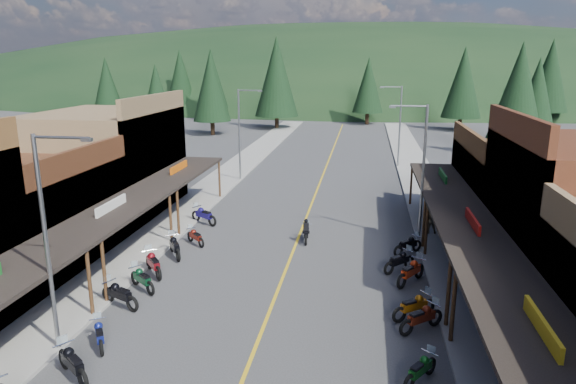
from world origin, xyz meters
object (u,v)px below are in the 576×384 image
at_px(pine_5, 550,75).
at_px(pine_8, 157,97).
at_px(bike_west_6, 119,293).
at_px(bike_east_6, 421,317).
at_px(shop_west_3, 109,162).
at_px(streetlight_2, 421,167).
at_px(bike_west_8, 153,263).
at_px(bike_west_9, 175,246).
at_px(bike_east_10, 408,244).
at_px(pine_3, 368,85).
at_px(pedestrian_east_b, 430,219).
at_px(streetlight_3, 398,123).
at_px(pine_11, 519,91).
at_px(bike_west_10, 195,236).
at_px(pine_2, 277,77).
at_px(bike_west_4, 72,362).
at_px(bike_east_7, 414,305).
at_px(streetlight_0, 49,236).
at_px(bike_west_7, 142,278).
at_px(bike_west_11, 204,214).
at_px(pine_9, 537,95).
at_px(pine_4, 463,82).
at_px(pine_1, 211,79).
at_px(rider_on_bike, 306,232).
at_px(shop_west_2, 21,216).
at_px(shop_east_3, 526,190).
at_px(pine_7, 180,77).
at_px(bike_west_5, 99,334).
at_px(bike_east_9, 399,260).
at_px(bike_east_5, 420,368).
at_px(streetlight_1, 241,131).
at_px(bike_east_8, 411,271).

distance_m(pine_5, pine_8, 64.53).
distance_m(bike_west_6, bike_east_6, 12.65).
xyz_separation_m(shop_west_3, streetlight_2, (20.74, -3.30, 0.94)).
distance_m(bike_west_8, bike_west_9, 2.50).
distance_m(bike_west_8, bike_east_10, 13.55).
relative_size(pine_3, pedestrian_east_b, 6.23).
distance_m(streetlight_3, pine_11, 15.55).
bearing_deg(bike_west_10, pine_2, 48.14).
distance_m(bike_west_4, pedestrian_east_b, 21.53).
height_order(bike_east_7, pedestrian_east_b, pedestrian_east_b).
relative_size(bike_west_4, bike_west_9, 1.00).
height_order(pine_2, pedestrian_east_b, pine_2).
xyz_separation_m(streetlight_0, bike_east_7, (12.95, 4.40, -3.85)).
xyz_separation_m(bike_west_7, bike_west_11, (-0.24, 10.06, 0.04)).
bearing_deg(pine_9, pine_4, 111.80).
distance_m(pine_1, bike_east_7, 77.91).
bearing_deg(rider_on_bike, pine_9, 53.24).
bearing_deg(pine_1, pine_8, -86.19).
distance_m(pine_1, bike_west_8, 71.46).
xyz_separation_m(pine_2, bike_west_9, (3.77, -54.45, -7.36)).
distance_m(shop_west_2, pedestrian_east_b, 22.92).
height_order(pine_11, bike_west_11, pine_11).
bearing_deg(streetlight_3, shop_east_3, -70.01).
bearing_deg(pine_2, bike_west_7, -86.30).
height_order(bike_east_10, rider_on_bike, rider_on_bike).
height_order(pine_5, pine_7, pine_5).
height_order(pine_1, bike_west_10, pine_1).
bearing_deg(pine_4, pine_1, 166.61).
relative_size(pine_2, bike_west_5, 7.49).
relative_size(shop_west_3, bike_west_7, 5.14).
height_order(bike_east_6, bike_east_9, bike_east_6).
bearing_deg(bike_west_7, bike_west_11, 40.31).
xyz_separation_m(pine_2, bike_west_4, (4.39, -65.53, -7.36)).
relative_size(shop_west_3, streetlight_3, 1.36).
distance_m(streetlight_0, bike_east_5, 13.36).
height_order(streetlight_1, bike_west_5, streetlight_1).
bearing_deg(bike_west_10, bike_west_7, -140.89).
distance_m(bike_west_11, bike_east_9, 13.55).
relative_size(pine_5, bike_west_4, 6.32).
relative_size(shop_west_2, pine_2, 0.78).
distance_m(bike_west_4, bike_east_9, 15.67).
height_order(pine_2, bike_east_5, pine_2).
xyz_separation_m(shop_east_3, pine_2, (-23.75, 46.70, 5.46)).
bearing_deg(bike_west_6, pine_8, 45.21).
bearing_deg(pine_11, bike_east_8, -111.00).
relative_size(shop_west_3, pine_3, 0.99).
bearing_deg(bike_west_4, bike_west_11, 40.51).
distance_m(shop_east_3, rider_on_bike, 14.03).
relative_size(pine_1, pine_4, 1.00).
relative_size(streetlight_0, pine_8, 0.80).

